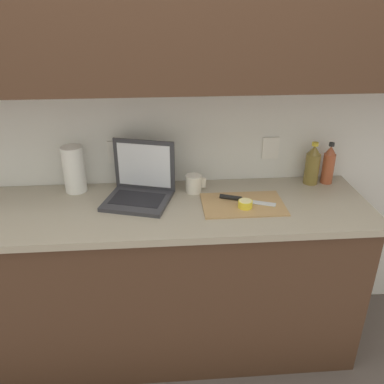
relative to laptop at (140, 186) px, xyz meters
The scene contains 11 objects.
ground_plane 0.96m from the laptop, 46.13° to the right, with size 12.00×12.00×0.00m, color #564C47.
wall_back 0.63m from the laptop, 49.82° to the left, with size 5.20×0.38×2.60m.
counter_unit 0.51m from the laptop, 51.20° to the right, with size 2.05×0.59×0.88m.
laptop is the anchor object (origin of this frame).
cutting_board 0.52m from the laptop, 13.31° to the right, with size 0.40×0.26×0.01m, color tan.
knife 0.49m from the laptop, ahead, with size 0.27×0.13×0.02m.
lemon_half_cut 0.53m from the laptop, 17.35° to the right, with size 0.07×0.07×0.04m.
bottle_green_soda 0.92m from the laptop, ahead, with size 0.08×0.08×0.23m.
bottle_oil_tall 1.01m from the laptop, ahead, with size 0.06×0.06×0.23m.
measuring_cup 0.28m from the laptop, 10.17° to the left, with size 0.10×0.08×0.09m.
paper_towel_roll 0.36m from the laptop, 161.94° to the left, with size 0.11×0.11×0.24m.
Camera 1 is at (0.01, -1.75, 1.81)m, focal length 38.00 mm.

